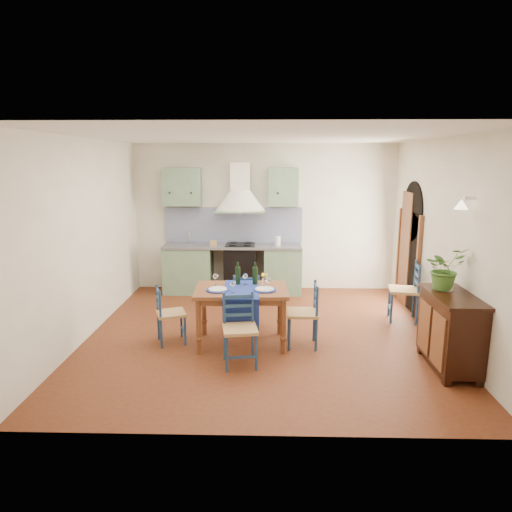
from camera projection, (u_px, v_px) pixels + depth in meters
The scene contains 13 objects.
floor at pixel (263, 334), 6.64m from camera, with size 5.00×5.00×0.00m, color #4C2210.
back_wall at pixel (240, 237), 8.68m from camera, with size 5.00×0.96×2.80m.
right_wall at pixel (436, 242), 6.58m from camera, with size 0.26×5.00×2.80m.
left_wall at pixel (86, 239), 6.42m from camera, with size 0.04×5.00×2.80m, color silver.
ceiling at pixel (263, 136), 6.07m from camera, with size 5.00×5.00×0.01m, color silver.
dining_table at pixel (242, 295), 6.17m from camera, with size 1.27×0.96×1.11m.
chair_near at pixel (240, 329), 5.59m from camera, with size 0.47×0.47×0.89m.
chair_far at pixel (247, 300), 6.78m from camera, with size 0.41×0.41×0.86m.
chair_left at pixel (169, 314), 6.26m from camera, with size 0.48×0.48×0.80m.
chair_right at pixel (305, 314), 6.15m from camera, with size 0.42×0.42×0.89m.
chair_spare at pixel (406, 291), 7.13m from camera, with size 0.51×0.51×0.94m.
sideboard at pixel (450, 329), 5.46m from camera, with size 0.50×1.05×0.94m.
potted_plant at pixel (445, 268), 5.54m from camera, with size 0.47×0.41×0.53m, color #3F6E29.
Camera 1 is at (0.07, -6.27, 2.48)m, focal length 32.00 mm.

